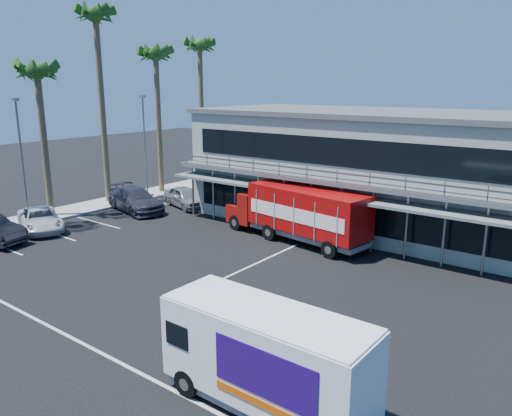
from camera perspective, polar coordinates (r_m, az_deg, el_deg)
The scene contains 14 objects.
ground at distance 24.03m, azimuth -9.94°, elevation -8.02°, with size 120.00×120.00×0.00m, color black.
building at distance 33.26m, azimuth 12.75°, elevation 4.53°, with size 22.40×12.00×7.30m.
curb_strip at distance 38.90m, azimuth -18.62°, elevation 0.10°, with size 3.00×32.00×0.16m, color #A5A399.
palm_c at distance 36.22m, azimuth -23.68°, elevation 13.31°, with size 2.80×2.80×10.75m.
palm_d at distance 39.38m, azimuth -17.78°, elevation 19.01°, with size 2.80×2.80×14.75m.
palm_e at distance 41.98m, azimuth -11.36°, elevation 15.98°, with size 2.80×2.80×12.25m.
palm_f at distance 46.14m, azimuth -6.43°, elevation 17.06°, with size 2.80×2.80×13.25m.
light_pole_near at distance 34.93m, azimuth -25.21°, elevation 5.39°, with size 0.50×0.25×8.09m.
light_pole_far at distance 40.49m, azimuth -12.60°, elevation 7.38°, with size 0.50×0.25×8.09m.
red_truck at distance 28.76m, azimuth 4.90°, elevation -0.47°, with size 9.80×3.64×3.22m.
white_van at distance 14.34m, azimuth 1.16°, elevation -16.76°, with size 6.16×2.19×3.00m.
parked_car_c at distance 34.00m, azimuth -23.43°, elevation -1.21°, with size 2.28×4.93×1.37m, color silver.
parked_car_d at distance 36.94m, azimuth -13.64°, elevation 0.95°, with size 2.35×5.78×1.68m, color #2A2C38.
parked_car_e at distance 37.42m, azimuth -8.07°, elevation 1.24°, with size 1.79×4.46×1.52m, color slate.
Camera 1 is at (16.54, -14.98, 8.91)m, focal length 35.00 mm.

